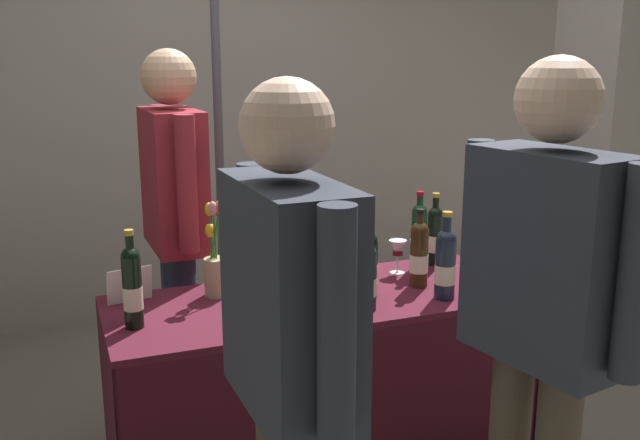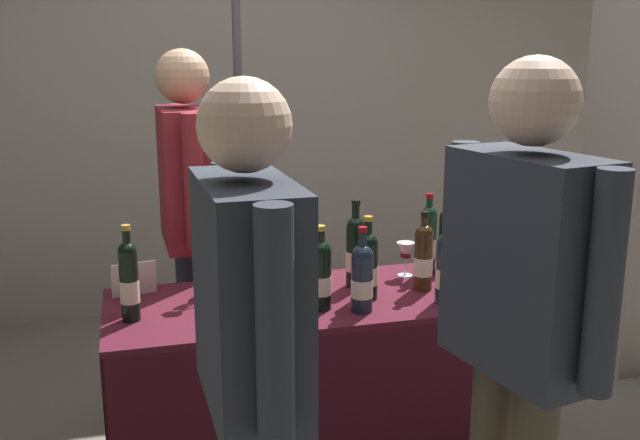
# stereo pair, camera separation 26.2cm
# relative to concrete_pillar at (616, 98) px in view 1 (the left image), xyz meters

# --- Properties ---
(back_partition) EXTENTS (5.83, 0.12, 2.69)m
(back_partition) POSITION_rel_concrete_pillar_xyz_m (-1.94, 1.46, -0.06)
(back_partition) COLOR #9E998E
(back_partition) RESTS_ON ground_plane
(concrete_pillar) EXTENTS (0.47, 0.47, 2.82)m
(concrete_pillar) POSITION_rel_concrete_pillar_xyz_m (0.00, 0.00, 0.00)
(concrete_pillar) COLOR gray
(concrete_pillar) RESTS_ON ground_plane
(tasting_table) EXTENTS (1.59, 0.63, 0.74)m
(tasting_table) POSITION_rel_concrete_pillar_xyz_m (-1.94, -0.62, -0.90)
(tasting_table) COLOR #4C1423
(tasting_table) RESTS_ON ground_plane
(featured_wine_bottle) EXTENTS (0.07, 0.07, 0.34)m
(featured_wine_bottle) POSITION_rel_concrete_pillar_xyz_m (-1.43, -0.45, -0.52)
(featured_wine_bottle) COLOR black
(featured_wine_bottle) RESTS_ON tasting_table
(display_bottle_0) EXTENTS (0.07, 0.07, 0.35)m
(display_bottle_0) POSITION_rel_concrete_pillar_xyz_m (-1.77, -0.53, -0.52)
(display_bottle_0) COLOR black
(display_bottle_0) RESTS_ON tasting_table
(display_bottle_1) EXTENTS (0.08, 0.08, 0.31)m
(display_bottle_1) POSITION_rel_concrete_pillar_xyz_m (-1.84, -0.81, -0.54)
(display_bottle_1) COLOR #192333
(display_bottle_1) RESTS_ON tasting_table
(display_bottle_2) EXTENTS (0.08, 0.08, 0.32)m
(display_bottle_2) POSITION_rel_concrete_pillar_xyz_m (-1.78, -0.68, -0.53)
(display_bottle_2) COLOR black
(display_bottle_2) RESTS_ON tasting_table
(display_bottle_3) EXTENTS (0.08, 0.08, 0.34)m
(display_bottle_3) POSITION_rel_concrete_pillar_xyz_m (-1.51, -0.80, -0.52)
(display_bottle_3) COLOR #192333
(display_bottle_3) RESTS_ON tasting_table
(display_bottle_4) EXTENTS (0.07, 0.07, 0.34)m
(display_bottle_4) POSITION_rel_concrete_pillar_xyz_m (-2.64, -0.68, -0.52)
(display_bottle_4) COLOR black
(display_bottle_4) RESTS_ON tasting_table
(display_bottle_5) EXTENTS (0.07, 0.07, 0.32)m
(display_bottle_5) POSITION_rel_concrete_pillar_xyz_m (-1.32, -0.40, -0.53)
(display_bottle_5) COLOR black
(display_bottle_5) RESTS_ON tasting_table
(display_bottle_6) EXTENTS (0.07, 0.07, 0.31)m
(display_bottle_6) POSITION_rel_concrete_pillar_xyz_m (-1.53, -0.64, -0.53)
(display_bottle_6) COLOR #38230F
(display_bottle_6) RESTS_ON tasting_table
(display_bottle_7) EXTENTS (0.08, 0.08, 0.31)m
(display_bottle_7) POSITION_rel_concrete_pillar_xyz_m (-1.98, -0.74, -0.53)
(display_bottle_7) COLOR black
(display_bottle_7) RESTS_ON tasting_table
(wine_glass_near_vendor) EXTENTS (0.08, 0.08, 0.14)m
(wine_glass_near_vendor) POSITION_rel_concrete_pillar_xyz_m (-1.53, -0.46, -0.56)
(wine_glass_near_vendor) COLOR silver
(wine_glass_near_vendor) RESTS_ON tasting_table
(wine_glass_mid) EXTENTS (0.08, 0.08, 0.12)m
(wine_glass_mid) POSITION_rel_concrete_pillar_xyz_m (-2.14, -0.64, -0.58)
(wine_glass_mid) COLOR silver
(wine_glass_mid) RESTS_ON tasting_table
(flower_vase) EXTENTS (0.09, 0.10, 0.37)m
(flower_vase) POSITION_rel_concrete_pillar_xyz_m (-2.30, -0.46, -0.54)
(flower_vase) COLOR tan
(flower_vase) RESTS_ON tasting_table
(brochure_stand) EXTENTS (0.17, 0.06, 0.13)m
(brochure_stand) POSITION_rel_concrete_pillar_xyz_m (-2.62, -0.42, -0.60)
(brochure_stand) COLOR silver
(brochure_stand) RESTS_ON tasting_table
(vendor_presenter) EXTENTS (0.23, 0.62, 1.67)m
(vendor_presenter) POSITION_rel_concrete_pillar_xyz_m (-2.37, -0.02, -0.40)
(vendor_presenter) COLOR #2D3347
(vendor_presenter) RESTS_ON ground_plane
(taster_foreground_right) EXTENTS (0.29, 0.60, 1.65)m
(taster_foreground_right) POSITION_rel_concrete_pillar_xyz_m (-1.64, -1.51, -0.42)
(taster_foreground_right) COLOR #4C4233
(taster_foreground_right) RESTS_ON ground_plane
(taster_foreground_left) EXTENTS (0.22, 0.64, 1.60)m
(taster_foreground_left) POSITION_rel_concrete_pillar_xyz_m (-2.36, -1.48, -0.44)
(taster_foreground_left) COLOR #4C4233
(taster_foreground_left) RESTS_ON ground_plane
(booth_signpost) EXTENTS (0.45, 0.04, 2.14)m
(booth_signpost) POSITION_rel_concrete_pillar_xyz_m (-2.07, 0.41, -0.10)
(booth_signpost) COLOR #47474C
(booth_signpost) RESTS_ON ground_plane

